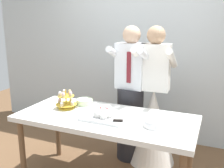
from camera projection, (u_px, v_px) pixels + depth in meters
rear_wall at (145, 40)px, 3.64m from camera, size 5.20×0.10×2.90m
dessert_table at (105, 123)px, 2.58m from camera, size 1.80×0.80×0.78m
cupcake_stand at (66, 100)px, 2.78m from camera, size 0.23×0.23×0.21m
main_cake_tray at (104, 115)px, 2.49m from camera, size 0.43×0.32×0.13m
plate_stack at (155, 123)px, 2.30m from camera, size 0.20×0.20×0.07m
round_cake at (85, 102)px, 2.89m from camera, size 0.24×0.24×0.07m
person_groom at (130, 102)px, 3.12m from camera, size 0.49×0.52×1.66m
person_bride at (153, 117)px, 3.07m from camera, size 0.56×0.56×1.66m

